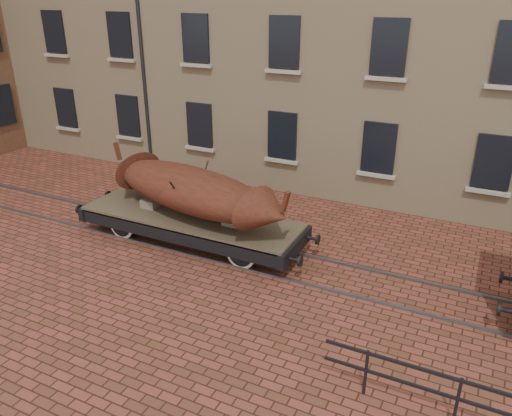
% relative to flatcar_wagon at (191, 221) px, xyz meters
% --- Properties ---
extents(ground, '(90.00, 90.00, 0.00)m').
position_rel_flatcar_wagon_xyz_m(ground, '(3.29, -0.00, -0.71)').
color(ground, '#542B1C').
extents(rail_track, '(30.00, 1.52, 0.06)m').
position_rel_flatcar_wagon_xyz_m(rail_track, '(3.29, -0.00, -0.68)').
color(rail_track, '#59595E').
rests_on(rail_track, ground).
extents(flatcar_wagon, '(7.58, 2.05, 1.14)m').
position_rel_flatcar_wagon_xyz_m(flatcar_wagon, '(0.00, 0.00, 0.00)').
color(flatcar_wagon, brown).
rests_on(flatcar_wagon, ground).
extents(iron_boat, '(6.87, 3.18, 1.64)m').
position_rel_flatcar_wagon_xyz_m(iron_boat, '(0.08, 0.00, 1.02)').
color(iron_boat, '#592312').
rests_on(iron_boat, flatcar_wagon).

